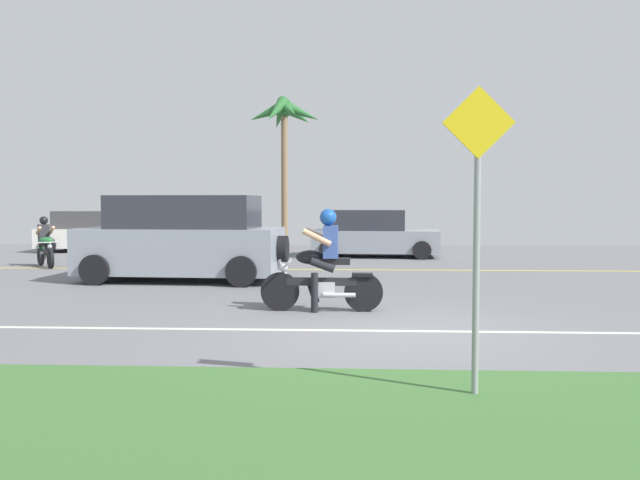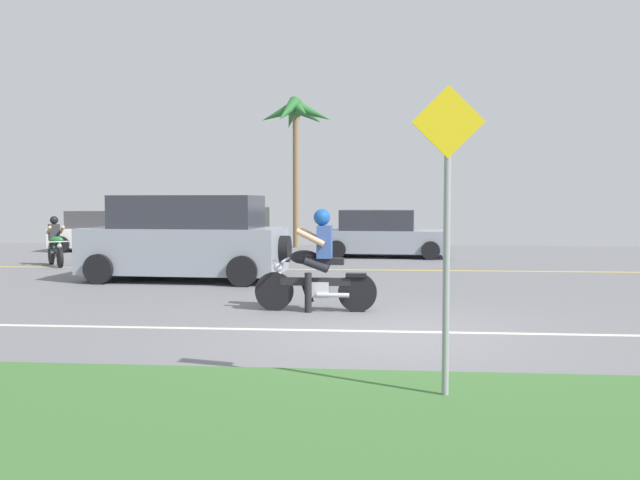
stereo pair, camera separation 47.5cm
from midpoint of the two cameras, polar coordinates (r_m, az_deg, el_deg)
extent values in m
cube|color=slate|center=(11.98, 6.39, -5.19)|extent=(56.00, 30.00, 0.04)
cube|color=#3D6B33|center=(5.06, 8.48, -16.55)|extent=(56.00, 3.80, 0.06)
cube|color=silver|center=(9.11, 6.85, -7.73)|extent=(50.40, 0.12, 0.01)
cube|color=yellow|center=(17.12, 5.96, -2.56)|extent=(50.40, 0.12, 0.01)
cylinder|color=black|center=(10.74, -2.65, -4.39)|extent=(0.62, 0.10, 0.61)
cylinder|color=black|center=(10.63, 4.49, -4.48)|extent=(0.62, 0.10, 0.61)
cylinder|color=#B7BAC1|center=(10.70, -2.11, -3.05)|extent=(0.28, 0.05, 0.54)
cube|color=black|center=(10.65, 0.90, -3.57)|extent=(1.12, 0.12, 0.12)
cube|color=#B7BAC1|center=(10.66, 1.18, -4.23)|extent=(0.33, 0.21, 0.25)
ellipsoid|color=black|center=(10.62, -0.09, -1.47)|extent=(0.45, 0.25, 0.23)
cube|color=black|center=(10.60, 2.01, -1.82)|extent=(0.49, 0.23, 0.10)
cube|color=black|center=(10.60, 4.39, -2.99)|extent=(0.33, 0.17, 0.06)
cylinder|color=#B7BAC1|center=(10.66, -1.68, -1.70)|extent=(0.05, 0.64, 0.04)
sphere|color=#B7BAC1|center=(10.69, -2.33, -2.35)|extent=(0.14, 0.14, 0.14)
cylinder|color=#B7BAC1|center=(10.53, 2.41, -4.71)|extent=(0.51, 0.08, 0.07)
cube|color=#334C8C|center=(10.58, 1.68, -0.16)|extent=(0.23, 0.33, 0.51)
sphere|color=#194C9E|center=(10.57, 1.46, 1.95)|extent=(0.27, 0.27, 0.27)
cylinder|color=black|center=(10.72, 1.06, -2.03)|extent=(0.41, 0.14, 0.26)
cylinder|color=black|center=(10.51, 0.97, -2.14)|extent=(0.41, 0.14, 0.26)
cylinder|color=black|center=(10.53, 0.28, -4.51)|extent=(0.11, 0.11, 0.63)
cylinder|color=black|center=(10.81, 0.20, -4.51)|extent=(0.21, 0.12, 0.35)
cylinder|color=tan|center=(10.79, 0.67, 0.32)|extent=(0.47, 0.10, 0.29)
cylinder|color=tan|center=(10.39, 0.47, 0.21)|extent=(0.47, 0.10, 0.29)
cube|color=#8C939E|center=(15.07, -10.57, -0.85)|extent=(4.42, 2.10, 0.99)
cube|color=#2D2F36|center=(15.00, -10.29, 2.39)|extent=(3.20, 1.77, 0.71)
cylinder|color=black|center=(15.58, -4.01, -1.96)|extent=(0.65, 0.25, 0.64)
cylinder|color=black|center=(16.51, -14.64, -1.76)|extent=(0.65, 0.25, 0.64)
cylinder|color=black|center=(13.77, -5.64, -2.65)|extent=(0.65, 0.25, 0.64)
cylinder|color=black|center=(14.82, -17.43, -2.37)|extent=(0.65, 0.25, 0.64)
cylinder|color=black|center=(14.50, -2.06, -0.76)|extent=(0.23, 0.59, 0.58)
cube|color=white|center=(24.62, -16.92, 0.22)|extent=(3.89, 1.81, 0.66)
cube|color=#444346|center=(24.68, -17.45, 1.68)|extent=(2.27, 1.52, 0.61)
cylinder|color=black|center=(24.37, -20.64, -0.36)|extent=(0.57, 0.20, 0.56)
cylinder|color=black|center=(23.40, -14.43, -0.39)|extent=(0.57, 0.20, 0.56)
cylinder|color=black|center=(25.91, -19.15, -0.13)|extent=(0.57, 0.20, 0.56)
cylinder|color=black|center=(25.00, -13.28, -0.15)|extent=(0.57, 0.20, 0.56)
cube|color=#2D663D|center=(21.81, -7.49, 0.05)|extent=(3.89, 1.92, 0.73)
cube|color=black|center=(21.74, -6.91, 1.90)|extent=(2.27, 1.62, 0.67)
cylinder|color=black|center=(22.51, -3.57, -0.44)|extent=(0.56, 0.19, 0.56)
cylinder|color=black|center=(23.02, -10.43, -0.40)|extent=(0.56, 0.19, 0.56)
cylinder|color=black|center=(20.69, -4.21, -0.77)|extent=(0.56, 0.19, 0.56)
cylinder|color=black|center=(21.25, -11.64, -0.72)|extent=(0.56, 0.19, 0.56)
cube|color=#8C939E|center=(21.20, 6.19, -0.09)|extent=(4.04, 2.08, 0.69)
cube|color=#2D2F36|center=(21.18, 5.57, 1.71)|extent=(2.38, 1.72, 0.64)
cylinder|color=black|center=(20.42, 2.10, -0.82)|extent=(0.57, 0.22, 0.56)
cylinder|color=black|center=(20.29, 10.07, -0.89)|extent=(0.57, 0.22, 0.56)
cylinder|color=black|center=(22.23, 2.65, -0.48)|extent=(0.57, 0.22, 0.56)
cylinder|color=black|center=(22.11, 9.96, -0.55)|extent=(0.57, 0.22, 0.56)
cylinder|color=#846B4C|center=(25.48, -1.52, 5.26)|extent=(0.25, 0.25, 5.24)
sphere|color=#28662D|center=(25.71, -1.53, 11.11)|extent=(0.64, 0.64, 0.64)
cone|color=#28662D|center=(25.60, -0.07, 10.78)|extent=(1.54, 0.57, 1.02)
cone|color=#28662D|center=(26.12, -0.47, 10.63)|extent=(1.39, 1.49, 0.99)
cone|color=#28662D|center=(26.30, -1.88, 10.58)|extent=(1.00, 1.55, 1.27)
cone|color=#28662D|center=(25.79, -2.97, 10.72)|extent=(1.54, 0.57, 1.00)
cone|color=#28662D|center=(25.13, -2.25, 10.92)|extent=(1.04, 1.57, 1.21)
cone|color=#28662D|center=(25.07, -1.09, 10.94)|extent=(1.08, 1.60, 0.93)
cylinder|color=black|center=(18.86, -20.60, -1.44)|extent=(0.37, 0.45, 0.51)
cylinder|color=black|center=(19.94, -21.29, -1.21)|extent=(0.37, 0.45, 0.51)
cylinder|color=#B7BAC1|center=(18.93, -20.67, -0.79)|extent=(0.17, 0.21, 0.44)
cube|color=black|center=(19.39, -20.97, -0.92)|extent=(0.64, 0.78, 0.10)
cube|color=#B7BAC1|center=(19.44, -20.99, -1.21)|extent=(0.30, 0.32, 0.20)
ellipsoid|color=#236B33|center=(19.22, -20.89, 0.01)|extent=(0.37, 0.20, 0.19)
cube|color=black|center=(19.54, -21.09, -0.09)|extent=(0.40, 0.44, 0.08)
cube|color=#236B33|center=(19.91, -21.30, -0.56)|extent=(0.27, 0.30, 0.05)
cylinder|color=#B7BAC1|center=(18.98, -20.73, -0.14)|extent=(0.43, 0.35, 0.03)
sphere|color=#B7BAC1|center=(18.89, -20.66, -0.47)|extent=(0.12, 0.12, 0.12)
cylinder|color=#B7BAC1|center=(19.66, -20.81, -1.34)|extent=(0.31, 0.37, 0.06)
cube|color=#2D2D33|center=(19.48, -21.07, 0.65)|extent=(0.33, 0.31, 0.43)
sphere|color=black|center=(19.43, -21.07, 1.59)|extent=(0.22, 0.22, 0.22)
cylinder|color=black|center=(19.38, -21.24, -0.25)|extent=(0.30, 0.34, 0.21)
cylinder|color=black|center=(19.41, -20.75, -0.23)|extent=(0.30, 0.34, 0.21)
cylinder|color=black|center=(19.34, -20.56, -1.32)|extent=(0.13, 0.13, 0.52)
cylinder|color=black|center=(19.27, -21.18, -1.43)|extent=(0.18, 0.19, 0.29)
cylinder|color=tan|center=(19.28, -21.46, 0.80)|extent=(0.30, 0.35, 0.24)
cylinder|color=tan|center=(19.35, -20.48, 0.83)|extent=(0.30, 0.35, 0.24)
cylinder|color=gray|center=(5.93, 12.98, -3.13)|extent=(0.06, 0.06, 2.18)
cube|color=yellow|center=(5.91, 13.17, 9.77)|extent=(0.62, 0.03, 0.62)
camera|label=1|loc=(0.24, -88.97, 0.06)|focal=37.56mm
camera|label=2|loc=(0.24, 91.03, -0.06)|focal=37.56mm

